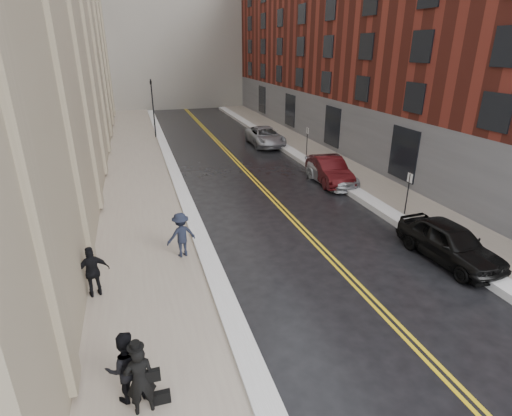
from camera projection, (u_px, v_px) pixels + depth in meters
ground at (336, 366)px, 10.51m from camera, size 160.00×160.00×0.00m
sidewalk_left at (139, 188)px, 23.44m from camera, size 4.00×64.00×0.15m
sidewalk_right at (345, 169)px, 27.10m from camera, size 3.00×64.00×0.15m
lane_stripe_a at (252, 179)px, 25.33m from camera, size 0.12×64.00×0.01m
lane_stripe_b at (255, 179)px, 25.40m from camera, size 0.12×64.00×0.01m
snow_ridge_left at (179, 184)px, 24.05m from camera, size 0.70×60.80×0.26m
snow_ridge_right at (320, 170)px, 26.57m from camera, size 0.85×60.80×0.30m
building_right at (406, 31)px, 32.25m from camera, size 14.00×50.00×18.00m
traffic_signal at (153, 104)px, 35.24m from camera, size 0.18×0.15×5.20m
parking_sign_near at (408, 191)px, 19.23m from camera, size 0.06×0.35×2.23m
parking_sign_far at (307, 139)px, 29.86m from camera, size 0.06×0.35×2.23m
car_black at (450, 242)px, 15.43m from camera, size 2.08×4.61×1.54m
car_maroon at (329, 170)px, 24.54m from camera, size 2.14×4.84×1.55m
car_silver_near at (332, 173)px, 24.24m from camera, size 2.04×4.51×1.28m
car_silver_far at (265, 136)px, 33.79m from camera, size 2.65×5.46×1.50m
pedestrian_main at (140, 380)px, 8.70m from camera, size 0.70×0.50×1.80m
pedestrian_a at (126, 367)px, 9.04m from camera, size 0.97×0.80×1.82m
pedestrian_b at (181, 235)px, 15.41m from camera, size 1.30×0.96×1.80m
pedestrian_c at (93, 272)px, 12.92m from camera, size 1.11×0.65×1.77m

